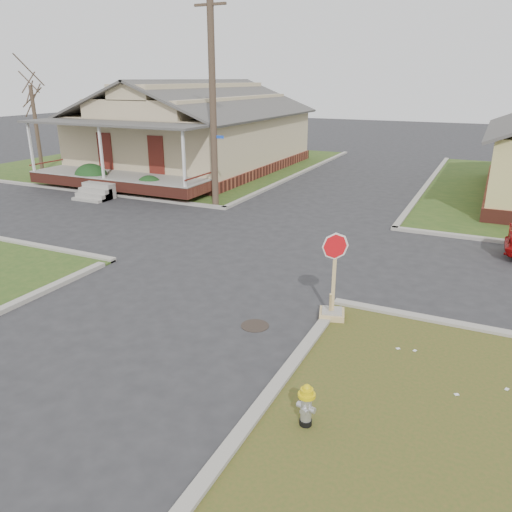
% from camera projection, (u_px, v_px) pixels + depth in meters
% --- Properties ---
extents(ground, '(120.00, 120.00, 0.00)m').
position_uv_depth(ground, '(185.00, 300.00, 12.64)').
color(ground, '#272729').
rests_on(ground, ground).
extents(verge_far_left, '(19.00, 19.00, 0.05)m').
position_uv_depth(verge_far_left, '(169.00, 162.00, 33.20)').
color(verge_far_left, '#2A4719').
rests_on(verge_far_left, ground).
extents(curbs, '(80.00, 40.00, 0.12)m').
position_uv_depth(curbs, '(266.00, 244.00, 16.90)').
color(curbs, gray).
rests_on(curbs, ground).
extents(manhole, '(0.64, 0.64, 0.01)m').
position_uv_depth(manhole, '(255.00, 326.00, 11.33)').
color(manhole, black).
rests_on(manhole, ground).
extents(corner_house, '(10.10, 15.50, 5.30)m').
position_uv_depth(corner_house, '(195.00, 132.00, 30.11)').
color(corner_house, maroon).
rests_on(corner_house, ground).
extents(utility_pole, '(1.80, 0.28, 9.00)m').
position_uv_depth(utility_pole, '(213.00, 95.00, 20.34)').
color(utility_pole, '#463528').
rests_on(utility_pole, ground).
extents(tree_far_left, '(0.22, 0.22, 4.90)m').
position_uv_depth(tree_far_left, '(37.00, 129.00, 29.28)').
color(tree_far_left, '#463528').
rests_on(tree_far_left, verge_far_left).
extents(fire_hydrant, '(0.28, 0.28, 0.75)m').
position_uv_depth(fire_hydrant, '(306.00, 403.00, 7.89)').
color(fire_hydrant, black).
rests_on(fire_hydrant, ground).
extents(stop_sign, '(0.59, 0.57, 2.06)m').
position_uv_depth(stop_sign, '(333.00, 300.00, 11.49)').
color(stop_sign, tan).
rests_on(stop_sign, ground).
extents(hedge_left, '(1.61, 1.32, 1.23)m').
position_uv_depth(hedge_left, '(91.00, 178.00, 24.71)').
color(hedge_left, '#153B18').
rests_on(hedge_left, verge_far_left).
extents(hedge_right, '(1.35, 1.11, 1.03)m').
position_uv_depth(hedge_right, '(149.00, 186.00, 23.32)').
color(hedge_right, '#153B18').
rests_on(hedge_right, verge_far_left).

